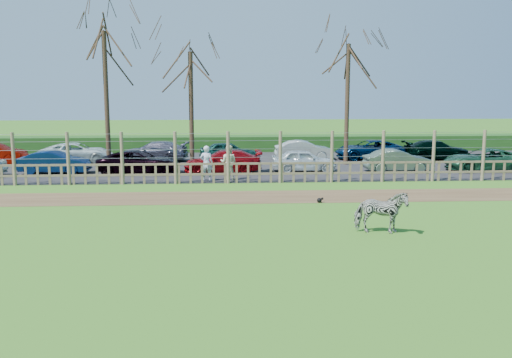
{
  "coord_description": "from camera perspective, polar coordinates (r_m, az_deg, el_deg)",
  "views": [
    {
      "loc": [
        -0.29,
        -18.99,
        4.63
      ],
      "look_at": [
        1.0,
        2.5,
        1.1
      ],
      "focal_mm": 40.0,
      "sensor_mm": 36.0,
      "label": 1
    }
  ],
  "objects": [
    {
      "name": "tree_left",
      "position": [
        32.11,
        -14.85,
        10.77
      ],
      "size": [
        4.8,
        4.8,
        7.88
      ],
      "color": "#3D2B1E",
      "rests_on": "ground"
    },
    {
      "name": "car_9",
      "position": [
        35.61,
        -10.13,
        2.74
      ],
      "size": [
        4.31,
        2.17,
        1.2
      ],
      "primitive_type": "imported",
      "rotation": [
        0.0,
        0.0,
        4.59
      ],
      "color": "#535467",
      "rests_on": "asphalt"
    },
    {
      "name": "visitor_b",
      "position": [
        28.07,
        -2.77,
        1.67
      ],
      "size": [
        1.0,
        0.88,
        1.72
      ],
      "primitive_type": "imported",
      "rotation": [
        0.0,
        0.0,
        2.83
      ],
      "color": "beige",
      "rests_on": "asphalt"
    },
    {
      "name": "car_11",
      "position": [
        35.85,
        4.8,
        2.89
      ],
      "size": [
        3.65,
        1.29,
        1.2
      ],
      "primitive_type": "imported",
      "rotation": [
        0.0,
        0.0,
        1.56
      ],
      "color": "beige",
      "rests_on": "asphalt"
    },
    {
      "name": "car_3",
      "position": [
        30.44,
        -3.33,
        1.77
      ],
      "size": [
        4.17,
        1.78,
        1.2
      ],
      "primitive_type": "imported",
      "rotation": [
        0.0,
        0.0,
        4.74
      ],
      "color": "maroon",
      "rests_on": "asphalt"
    },
    {
      "name": "fence",
      "position": [
        27.26,
        -2.79,
        1.23
      ],
      "size": [
        30.16,
        0.16,
        2.5
      ],
      "color": "brown",
      "rests_on": "ground"
    },
    {
      "name": "dirt_strip",
      "position": [
        23.94,
        -2.68,
        -1.84
      ],
      "size": [
        34.0,
        2.8,
        0.01
      ],
      "primitive_type": "cube",
      "color": "brown",
      "rests_on": "ground"
    },
    {
      "name": "hedge",
      "position": [
        40.69,
        -3.02,
        3.55
      ],
      "size": [
        46.0,
        2.0,
        1.1
      ],
      "primitive_type": "cube",
      "color": "#1E4716",
      "rests_on": "ground"
    },
    {
      "name": "car_8",
      "position": [
        36.02,
        -17.46,
        2.53
      ],
      "size": [
        4.49,
        2.4,
        1.2
      ],
      "primitive_type": "imported",
      "rotation": [
        0.0,
        0.0,
        1.67
      ],
      "color": "white",
      "rests_on": "asphalt"
    },
    {
      "name": "asphalt",
      "position": [
        33.8,
        -2.91,
        1.47
      ],
      "size": [
        44.0,
        13.0,
        0.04
      ],
      "primitive_type": "cube",
      "color": "#232326",
      "rests_on": "ground"
    },
    {
      "name": "car_12",
      "position": [
        36.72,
        11.28,
        2.9
      ],
      "size": [
        4.36,
        2.07,
        1.2
      ],
      "primitive_type": "imported",
      "rotation": [
        0.0,
        0.0,
        4.73
      ],
      "color": "#031D42",
      "rests_on": "asphalt"
    },
    {
      "name": "tree_mid",
      "position": [
        32.53,
        -6.54,
        9.67
      ],
      "size": [
        4.8,
        4.8,
        6.83
      ],
      "color": "#3D2B1E",
      "rests_on": "ground"
    },
    {
      "name": "crow",
      "position": [
        22.96,
        6.38,
        -2.11
      ],
      "size": [
        0.26,
        0.2,
        0.22
      ],
      "color": "black",
      "rests_on": "ground"
    },
    {
      "name": "car_2",
      "position": [
        30.79,
        -11.6,
        1.68
      ],
      "size": [
        4.46,
        2.31,
        1.2
      ],
      "primitive_type": "imported",
      "rotation": [
        0.0,
        0.0,
        1.5
      ],
      "color": "black",
      "rests_on": "asphalt"
    },
    {
      "name": "zebra",
      "position": [
        18.42,
        12.37,
        -3.26
      ],
      "size": [
        1.75,
        1.06,
        1.38
      ],
      "primitive_type": "imported",
      "rotation": [
        0.0,
        0.0,
        1.37
      ],
      "color": "gray",
      "rests_on": "ground"
    },
    {
      "name": "tree_right",
      "position": [
        33.79,
        9.17,
        10.24
      ],
      "size": [
        4.8,
        4.8,
        7.35
      ],
      "color": "#3D2B1E",
      "rests_on": "ground"
    },
    {
      "name": "car_5",
      "position": [
        31.58,
        14.0,
        1.78
      ],
      "size": [
        3.66,
        1.33,
        1.2
      ],
      "primitive_type": "imported",
      "rotation": [
        0.0,
        0.0,
        1.59
      ],
      "color": "#536A59",
      "rests_on": "asphalt"
    },
    {
      "name": "car_13",
      "position": [
        37.55,
        17.61,
        2.78
      ],
      "size": [
        4.15,
        1.71,
        1.2
      ],
      "primitive_type": "imported",
      "rotation": [
        0.0,
        0.0,
        1.58
      ],
      "color": "black",
      "rests_on": "asphalt"
    },
    {
      "name": "car_6",
      "position": [
        33.5,
        21.84,
        1.8
      ],
      "size": [
        4.38,
        2.13,
        1.2
      ],
      "primitive_type": "imported",
      "rotation": [
        0.0,
        0.0,
        4.68
      ],
      "color": "#1F5436",
      "rests_on": "asphalt"
    },
    {
      "name": "visitor_a",
      "position": [
        27.81,
        -4.97,
        1.58
      ],
      "size": [
        0.68,
        0.49,
        1.72
      ],
      "primitive_type": "imported",
      "rotation": [
        0.0,
        0.0,
        3.01
      ],
      "color": "silver",
      "rests_on": "asphalt"
    },
    {
      "name": "car_1",
      "position": [
        31.87,
        -19.5,
        1.59
      ],
      "size": [
        3.68,
        1.37,
        1.2
      ],
      "primitive_type": "imported",
      "rotation": [
        0.0,
        0.0,
        1.54
      ],
      "color": "#0A224C",
      "rests_on": "asphalt"
    },
    {
      "name": "ground",
      "position": [
        19.54,
        -2.49,
        -4.4
      ],
      "size": [
        120.0,
        120.0,
        0.0
      ],
      "primitive_type": "plane",
      "color": "#5D952D",
      "rests_on": "ground"
    },
    {
      "name": "car_10",
      "position": [
        34.99,
        -2.79,
        2.76
      ],
      "size": [
        3.65,
        1.76,
        1.2
      ],
      "primitive_type": "imported",
      "rotation": [
        0.0,
        0.0,
        1.67
      ],
      "color": "#124236",
      "rests_on": "asphalt"
    },
    {
      "name": "car_4",
      "position": [
        30.93,
        4.8,
        1.87
      ],
      "size": [
        3.56,
        1.52,
        1.2
      ],
      "primitive_type": "imported",
      "rotation": [
        0.0,
        0.0,
        1.54
      ],
      "color": "silver",
      "rests_on": "asphalt"
    }
  ]
}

